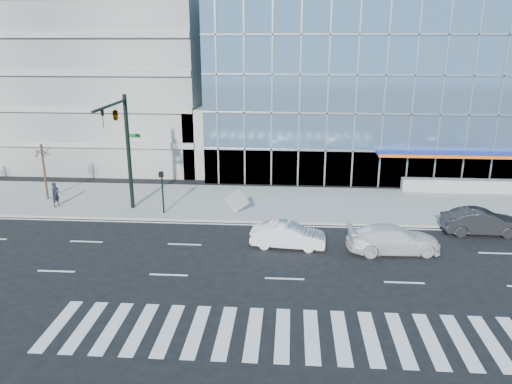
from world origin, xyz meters
TOP-DOWN VIEW (x-y plane):
  - ground at (0.00, 0.00)m, footprint 160.00×160.00m
  - sidewalk at (0.00, 8.00)m, footprint 120.00×8.00m
  - theatre_building at (14.00, 26.00)m, footprint 42.00×26.00m
  - parking_garage at (-20.00, 26.00)m, footprint 24.00×24.00m
  - ramp_block at (-6.00, 18.00)m, footprint 6.00×8.00m
  - traffic_signal at (-11.00, 4.57)m, footprint 1.14×5.74m
  - ped_signal_post at (-8.50, 4.94)m, footprint 0.30×0.33m
  - street_tree_near at (-18.00, 7.50)m, footprint 1.10×1.10m
  - white_suv at (6.13, -0.15)m, footprint 5.46×2.63m
  - white_sedan at (0.13, 0.11)m, footprint 4.47×1.90m
  - dark_sedan at (12.13, 3.00)m, footprint 4.77×1.68m
  - pedestrian at (-16.54, 5.87)m, footprint 0.63×0.76m
  - tilted_panel at (-3.45, 5.31)m, footprint 1.81×0.25m

SIDE VIEW (x-z plane):
  - ground at x=0.00m, z-range 0.00..0.00m
  - sidewalk at x=0.00m, z-range 0.00..0.15m
  - white_sedan at x=0.13m, z-range 0.00..1.44m
  - white_suv at x=6.13m, z-range 0.00..1.53m
  - dark_sedan at x=12.13m, z-range 0.00..1.57m
  - pedestrian at x=-16.54m, z-range 0.15..1.92m
  - tilted_panel at x=-3.45m, z-range 0.15..1.97m
  - ped_signal_post at x=-8.50m, z-range 0.64..3.64m
  - ramp_block at x=-6.00m, z-range 0.00..6.00m
  - street_tree_near at x=-18.00m, z-range 1.66..5.89m
  - traffic_signal at x=-11.00m, z-range 2.16..10.16m
  - theatre_building at x=14.00m, z-range 0.00..15.00m
  - parking_garage at x=-20.00m, z-range 0.00..20.00m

